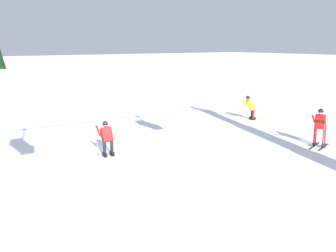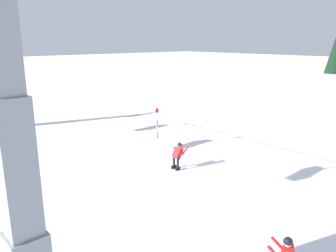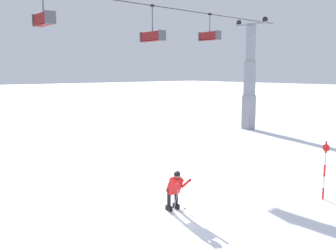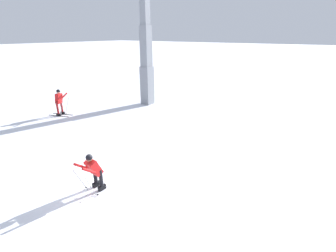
# 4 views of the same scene
# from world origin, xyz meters

# --- Properties ---
(ground_plane) EXTENTS (260.00, 260.00, 0.00)m
(ground_plane) POSITION_xyz_m (0.00, 0.00, 0.00)
(ground_plane) COLOR white
(skier_carving_main) EXTENTS (0.72, 1.75, 1.56)m
(skier_carving_main) POSITION_xyz_m (0.59, -0.69, 0.82)
(skier_carving_main) COLOR white
(skier_carving_main) RESTS_ON ground_plane
(skier_distant_uphill) EXTENTS (1.64, 1.00, 1.79)m
(skier_distant_uphill) POSITION_xyz_m (-7.89, 3.42, 1.04)
(skier_distant_uphill) COLOR black
(skier_distant_uphill) RESTS_ON ground_plane
(skier_distant_downhill) EXTENTS (1.68, 1.19, 1.62)m
(skier_distant_downhill) POSITION_xyz_m (-10.11, -3.00, 0.86)
(skier_distant_downhill) COLOR yellow
(skier_distant_downhill) RESTS_ON ground_plane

